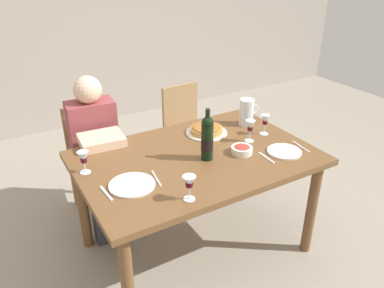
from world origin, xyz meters
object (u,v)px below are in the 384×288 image
at_px(dinner_plate_right_setting, 132,185).
at_px(chair_left, 93,153).
at_px(water_pitcher, 246,114).
at_px(salad_bowl, 242,149).
at_px(wine_glass_right_diner, 265,121).
at_px(wine_glass_spare, 189,183).
at_px(wine_glass_left_diner, 83,158).
at_px(dining_table, 196,168).
at_px(wine_bottle, 207,138).
at_px(diner_left, 99,152).
at_px(chair_right, 186,127).
at_px(dinner_plate_left_setting, 284,151).
at_px(wine_glass_centre, 250,127).
at_px(baked_tart, 207,130).

height_order(dinner_plate_right_setting, chair_left, chair_left).
xyz_separation_m(water_pitcher, chair_left, (-1.02, 0.63, -0.35)).
bearing_deg(salad_bowl, wine_glass_right_diner, 26.01).
distance_m(wine_glass_right_diner, wine_glass_spare, 0.96).
xyz_separation_m(salad_bowl, wine_glass_left_diner, (-0.95, 0.27, 0.07)).
distance_m(dining_table, wine_bottle, 0.25).
bearing_deg(diner_left, chair_right, -158.13).
bearing_deg(dinner_plate_right_setting, salad_bowl, -0.05).
relative_size(wine_bottle, wine_glass_spare, 2.37).
height_order(wine_glass_spare, dinner_plate_right_setting, wine_glass_spare).
height_order(wine_bottle, wine_glass_right_diner, wine_bottle).
bearing_deg(dinner_plate_left_setting, chair_left, 130.68).
xyz_separation_m(wine_bottle, wine_glass_left_diner, (-0.71, 0.22, -0.05)).
xyz_separation_m(dinner_plate_right_setting, chair_right, (0.94, 1.04, -0.27)).
xyz_separation_m(wine_glass_right_diner, dinner_plate_left_setting, (-0.07, -0.28, -0.10)).
height_order(water_pitcher, dinner_plate_right_setting, water_pitcher).
bearing_deg(wine_glass_centre, baked_tart, 126.13).
relative_size(salad_bowl, diner_left, 0.12).
xyz_separation_m(salad_bowl, dinner_plate_left_setting, (0.25, -0.13, -0.02)).
xyz_separation_m(wine_glass_spare, dinner_plate_left_setting, (0.80, 0.14, -0.10)).
distance_m(wine_glass_left_diner, dinner_plate_right_setting, 0.34).
relative_size(baked_tart, wine_glass_centre, 1.93).
distance_m(water_pitcher, diner_left, 1.13).
distance_m(salad_bowl, wine_glass_centre, 0.21).
relative_size(salad_bowl, wine_glass_right_diner, 0.94).
xyz_separation_m(wine_glass_left_diner, wine_glass_spare, (0.40, -0.55, 0.01)).
distance_m(water_pitcher, wine_glass_centre, 0.29).
bearing_deg(baked_tart, dinner_plate_left_setting, -60.66).
bearing_deg(wine_glass_left_diner, dinner_plate_left_setting, -18.76).
relative_size(chair_left, chair_right, 1.00).
height_order(salad_bowl, chair_left, chair_left).
bearing_deg(wine_glass_right_diner, wine_bottle, -169.56).
bearing_deg(dinner_plate_left_setting, dining_table, 153.96).
bearing_deg(wine_glass_spare, dinner_plate_right_setting, 127.83).
xyz_separation_m(water_pitcher, dinner_plate_right_setting, (-1.07, -0.35, -0.08)).
bearing_deg(wine_glass_centre, salad_bowl, -142.70).
height_order(dining_table, water_pitcher, water_pitcher).
xyz_separation_m(dining_table, chair_left, (-0.44, 0.87, -0.17)).
bearing_deg(salad_bowl, dinner_plate_left_setting, -27.84).
xyz_separation_m(water_pitcher, wine_glass_spare, (-0.86, -0.63, 0.02)).
height_order(dinner_plate_right_setting, chair_right, chair_right).
distance_m(wine_glass_left_diner, chair_left, 0.83).
height_order(wine_bottle, dinner_plate_left_setting, wine_bottle).
distance_m(dining_table, dinner_plate_left_setting, 0.58).
height_order(salad_bowl, chair_right, chair_right).
xyz_separation_m(wine_bottle, water_pitcher, (0.54, 0.30, -0.06)).
distance_m(dinner_plate_right_setting, chair_right, 1.43).
bearing_deg(diner_left, dinner_plate_right_setting, 91.56).
distance_m(wine_bottle, salad_bowl, 0.27).
bearing_deg(salad_bowl, water_pitcher, 49.31).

